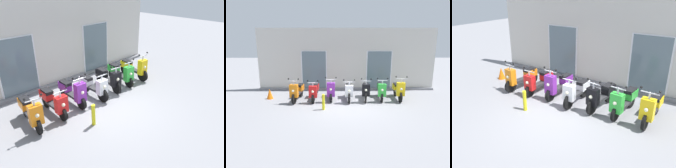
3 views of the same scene
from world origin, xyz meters
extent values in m
plane|color=gray|center=(0.00, 0.00, 0.00)|extent=(40.00, 40.00, 0.00)
cube|color=beige|center=(0.00, 3.31, 1.78)|extent=(10.25, 0.30, 3.57)
cube|color=slate|center=(0.00, 3.06, 0.06)|extent=(10.25, 0.20, 0.12)
cube|color=silver|center=(-1.89, 3.14, 1.15)|extent=(1.49, 0.04, 2.30)
cube|color=slate|center=(-1.89, 3.12, 1.15)|extent=(1.37, 0.02, 2.22)
cube|color=silver|center=(1.89, 3.14, 1.15)|extent=(1.49, 0.04, 2.30)
cube|color=slate|center=(1.89, 3.12, 1.15)|extent=(1.37, 0.02, 2.22)
cylinder|color=black|center=(-2.60, 0.53, 0.26)|extent=(0.16, 0.52, 0.51)
cylinder|color=black|center=(-2.46, 1.67, 0.26)|extent=(0.16, 0.52, 0.51)
cube|color=#2D2D30|center=(-2.53, 1.10, 0.36)|extent=(0.34, 0.74, 0.09)
cube|color=orange|center=(-2.60, 0.57, 0.63)|extent=(0.41, 0.28, 0.62)
sphere|color=#F2EFCC|center=(-2.61, 0.44, 0.67)|extent=(0.12, 0.12, 0.12)
cube|color=orange|center=(-2.47, 1.57, 0.52)|extent=(0.36, 0.55, 0.28)
cube|color=black|center=(-2.48, 1.54, 0.66)|extent=(0.32, 0.51, 0.11)
cylinder|color=silver|center=(-2.60, 0.57, 1.02)|extent=(0.06, 0.06, 0.20)
cylinder|color=silver|center=(-2.60, 0.57, 1.10)|extent=(0.47, 0.09, 0.04)
sphere|color=black|center=(-2.36, 0.54, 1.20)|extent=(0.07, 0.07, 0.07)
sphere|color=black|center=(-2.83, 0.60, 1.20)|extent=(0.07, 0.07, 0.07)
cylinder|color=black|center=(-1.71, 0.60, 0.23)|extent=(0.12, 0.46, 0.46)
cylinder|color=black|center=(-1.67, 1.72, 0.23)|extent=(0.12, 0.46, 0.46)
cube|color=#2D2D30|center=(-1.69, 1.16, 0.33)|extent=(0.28, 0.70, 0.09)
cube|color=red|center=(-1.71, 0.64, 0.57)|extent=(0.39, 0.25, 0.55)
sphere|color=#F2EFCC|center=(-1.71, 0.51, 0.61)|extent=(0.12, 0.12, 0.12)
cube|color=red|center=(-1.67, 1.62, 0.54)|extent=(0.32, 0.53, 0.28)
cube|color=black|center=(-1.68, 1.58, 0.68)|extent=(0.28, 0.49, 0.11)
cylinder|color=silver|center=(-1.71, 0.64, 0.92)|extent=(0.06, 0.06, 0.20)
cylinder|color=silver|center=(-1.71, 0.64, 1.00)|extent=(0.48, 0.05, 0.04)
sphere|color=black|center=(-1.47, 0.64, 1.10)|extent=(0.07, 0.07, 0.07)
sphere|color=black|center=(-1.95, 0.65, 1.10)|extent=(0.07, 0.07, 0.07)
cylinder|color=black|center=(-0.86, 0.74, 0.23)|extent=(0.13, 0.47, 0.47)
cylinder|color=black|center=(-0.82, 1.86, 0.23)|extent=(0.13, 0.47, 0.47)
cube|color=#2D2D30|center=(-0.84, 1.30, 0.33)|extent=(0.28, 0.70, 0.09)
cube|color=purple|center=(-0.86, 0.78, 0.63)|extent=(0.39, 0.25, 0.67)
sphere|color=#F2EFCC|center=(-0.86, 0.65, 0.67)|extent=(0.12, 0.12, 0.12)
cube|color=purple|center=(-0.83, 1.76, 0.52)|extent=(0.32, 0.53, 0.28)
cube|color=black|center=(-0.83, 1.72, 0.66)|extent=(0.28, 0.49, 0.11)
cylinder|color=silver|center=(-0.86, 0.78, 1.05)|extent=(0.06, 0.06, 0.20)
cylinder|color=silver|center=(-0.86, 0.78, 1.13)|extent=(0.50, 0.05, 0.04)
sphere|color=black|center=(-0.61, 0.77, 1.23)|extent=(0.07, 0.07, 0.07)
sphere|color=black|center=(-1.11, 0.79, 1.23)|extent=(0.07, 0.07, 0.07)
cylinder|color=black|center=(0.01, 0.59, 0.26)|extent=(0.10, 0.53, 0.53)
cylinder|color=black|center=(0.02, 1.68, 0.26)|extent=(0.10, 0.53, 0.53)
cube|color=#2D2D30|center=(0.01, 1.14, 0.36)|extent=(0.27, 0.68, 0.09)
cube|color=white|center=(0.01, 0.63, 0.60)|extent=(0.38, 0.24, 0.54)
sphere|color=#F2EFCC|center=(0.01, 0.50, 0.64)|extent=(0.12, 0.12, 0.12)
cube|color=white|center=(0.02, 1.58, 0.52)|extent=(0.31, 0.52, 0.28)
cube|color=black|center=(0.02, 1.54, 0.66)|extent=(0.26, 0.48, 0.11)
cylinder|color=silver|center=(0.01, 0.63, 0.95)|extent=(0.06, 0.06, 0.21)
cylinder|color=silver|center=(0.01, 0.63, 1.04)|extent=(0.50, 0.04, 0.04)
sphere|color=black|center=(0.26, 0.63, 1.14)|extent=(0.07, 0.07, 0.07)
sphere|color=black|center=(-0.24, 0.63, 1.14)|extent=(0.07, 0.07, 0.07)
cylinder|color=black|center=(0.82, 0.70, 0.27)|extent=(0.15, 0.54, 0.54)
cylinder|color=black|center=(0.97, 1.80, 0.27)|extent=(0.15, 0.54, 0.54)
cube|color=#2D2D30|center=(0.90, 1.25, 0.37)|extent=(0.35, 0.72, 0.09)
cube|color=black|center=(0.83, 0.74, 0.61)|extent=(0.41, 0.29, 0.57)
sphere|color=#F2EFCC|center=(0.81, 0.61, 0.65)|extent=(0.12, 0.12, 0.12)
cube|color=black|center=(0.96, 1.70, 0.54)|extent=(0.37, 0.56, 0.28)
cube|color=black|center=(0.95, 1.66, 0.68)|extent=(0.32, 0.51, 0.11)
cylinder|color=silver|center=(0.83, 0.74, 0.98)|extent=(0.06, 0.06, 0.20)
cylinder|color=silver|center=(0.83, 0.74, 1.06)|extent=(0.45, 0.10, 0.04)
sphere|color=black|center=(1.05, 0.71, 1.16)|extent=(0.07, 0.07, 0.07)
sphere|color=black|center=(0.60, 0.77, 1.16)|extent=(0.07, 0.07, 0.07)
cylinder|color=black|center=(1.60, 0.73, 0.23)|extent=(0.14, 0.47, 0.47)
cylinder|color=black|center=(1.73, 1.86, 0.23)|extent=(0.14, 0.47, 0.47)
cube|color=#2D2D30|center=(1.67, 1.29, 0.33)|extent=(0.34, 0.73, 0.09)
cube|color=green|center=(1.61, 0.77, 0.60)|extent=(0.41, 0.28, 0.61)
sphere|color=#F2EFCC|center=(1.59, 0.64, 0.64)|extent=(0.12, 0.12, 0.12)
cube|color=green|center=(1.72, 1.76, 0.53)|extent=(0.36, 0.55, 0.28)
cube|color=black|center=(1.72, 1.72, 0.67)|extent=(0.31, 0.51, 0.11)
cylinder|color=silver|center=(1.61, 0.77, 0.99)|extent=(0.06, 0.06, 0.21)
cylinder|color=silver|center=(1.61, 0.77, 1.08)|extent=(0.47, 0.09, 0.04)
sphere|color=black|center=(1.84, 0.74, 1.18)|extent=(0.07, 0.07, 0.07)
sphere|color=black|center=(1.37, 0.80, 1.18)|extent=(0.07, 0.07, 0.07)
cylinder|color=black|center=(2.50, 0.73, 0.27)|extent=(0.12, 0.54, 0.53)
cylinder|color=black|center=(2.57, 1.85, 0.27)|extent=(0.12, 0.54, 0.53)
cube|color=#2D2D30|center=(2.53, 1.29, 0.37)|extent=(0.30, 0.71, 0.09)
cube|color=yellow|center=(2.50, 0.77, 0.65)|extent=(0.39, 0.26, 0.65)
sphere|color=#F2EFCC|center=(2.50, 0.64, 0.69)|extent=(0.12, 0.12, 0.12)
cube|color=yellow|center=(2.56, 1.75, 0.51)|extent=(0.33, 0.54, 0.28)
cube|color=black|center=(2.56, 1.71, 0.65)|extent=(0.29, 0.49, 0.11)
cylinder|color=silver|center=(2.50, 0.77, 1.06)|extent=(0.06, 0.06, 0.22)
cylinder|color=silver|center=(2.50, 0.77, 1.15)|extent=(0.51, 0.07, 0.04)
sphere|color=black|center=(2.76, 0.75, 1.25)|extent=(0.07, 0.07, 0.07)
sphere|color=black|center=(2.25, 0.78, 1.25)|extent=(0.07, 0.07, 0.07)
cylinder|color=yellow|center=(-1.16, -0.26, 0.35)|extent=(0.12, 0.12, 0.70)
camera|label=1|loc=(-4.81, -4.80, 4.15)|focal=35.85mm
camera|label=2|loc=(-0.60, -9.03, 3.27)|focal=33.87mm
camera|label=3|loc=(3.61, -5.29, 3.80)|focal=37.02mm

